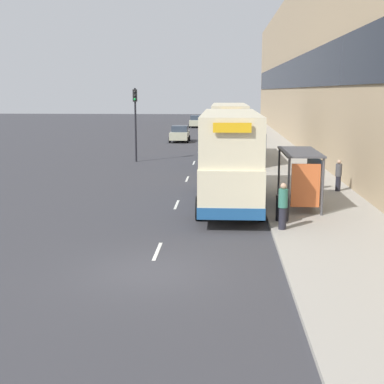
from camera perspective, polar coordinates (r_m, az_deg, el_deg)
The scene contains 23 objects.
ground_plane at distance 15.98m, azimuth -4.63°, elevation -8.54°, with size 220.00×220.00×0.00m, color #38383D.
pavement at distance 53.86m, azimuth 7.97°, elevation 5.08°, with size 5.00×93.00×0.14m.
terrace_facade at distance 54.14m, azimuth 12.51°, elevation 13.10°, with size 3.10×93.00×15.51m.
lane_mark_0 at distance 17.95m, azimuth -3.71°, elevation -6.32°, with size 0.12×2.00×0.01m.
lane_mark_1 at distance 25.15m, azimuth -1.65°, elevation -1.35°, with size 0.12×2.00×0.01m.
lane_mark_2 at distance 32.47m, azimuth -0.51°, elevation 1.40°, with size 0.12×2.00×0.01m.
lane_mark_3 at distance 39.84m, azimuth 0.20°, elevation 3.14°, with size 0.12×2.00×0.01m.
lane_mark_4 at distance 47.25m, azimuth 0.70°, elevation 4.33°, with size 0.12×2.00×0.01m.
lane_mark_5 at distance 54.67m, azimuth 1.06°, elevation 5.20°, with size 0.12×2.00×0.01m.
lane_mark_6 at distance 62.11m, azimuth 1.33°, elevation 5.86°, with size 0.12×2.00×0.01m.
lane_mark_7 at distance 69.55m, azimuth 1.55°, elevation 6.38°, with size 0.12×2.00×0.01m.
bus_shelter at distance 24.25m, azimuth 11.90°, elevation 2.47°, with size 1.60×4.20×2.48m.
double_decker_bus_near at distance 24.87m, azimuth 4.07°, elevation 3.82°, with size 2.85×10.34×4.30m.
double_decker_bus_ahead at distance 40.31m, azimuth 3.99°, elevation 6.46°, with size 2.85×10.82×4.30m.
car_0 at distance 79.40m, azimuth 0.41°, elevation 7.54°, with size 1.91×4.47×1.75m.
car_1 at distance 77.42m, azimuth 3.91°, elevation 7.44°, with size 1.93×4.10×1.77m.
car_2 at distance 56.52m, azimuth -1.32°, elevation 6.23°, with size 2.05×3.96×1.68m.
car_3 at distance 58.25m, azimuth 3.57°, elevation 6.38°, with size 2.02×4.00×1.78m.
pedestrian_at_shelter at distance 28.72m, azimuth 15.36°, elevation 1.75°, with size 0.32×0.32×1.63m.
pedestrian_1 at distance 20.25m, azimuth 9.67°, elevation -1.45°, with size 0.35×0.35×1.77m.
pedestrian_2 at distance 28.56m, azimuth 12.55°, elevation 2.00°, with size 0.36×0.36×1.80m.
litter_bin at distance 21.68m, azimuth 9.62°, elevation -1.66°, with size 0.55×0.55×1.05m.
traffic_light_far_kerb at distance 40.41m, azimuth -6.07°, elevation 8.38°, with size 0.30×0.32×5.48m.
Camera 1 is at (2.14, -14.93, 5.26)m, focal length 50.00 mm.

